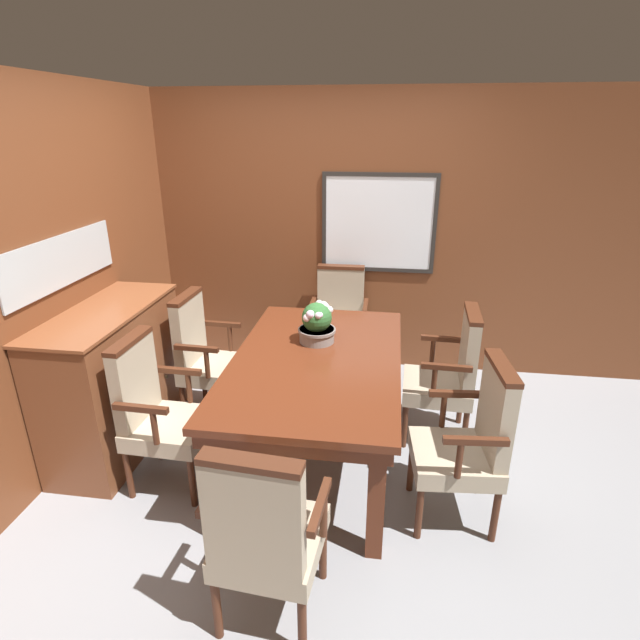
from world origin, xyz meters
name	(u,v)px	position (x,y,z in m)	size (l,w,h in m)	color
ground_plane	(299,468)	(0.00, 0.00, 0.00)	(14.00, 14.00, 0.00)	gray
wall_back	(332,235)	(0.00, 1.70, 1.23)	(7.20, 0.08, 2.45)	brown
wall_left	(46,284)	(-1.59, 0.00, 1.23)	(0.08, 7.20, 2.45)	brown
dining_table	(317,371)	(0.10, 0.15, 0.67)	(1.07, 1.78, 0.76)	#562614
chair_left_far	(205,354)	(-0.83, 0.58, 0.52)	(0.49, 0.52, 0.99)	#472314
chair_head_near	(265,533)	(0.06, -1.10, 0.52)	(0.53, 0.51, 0.99)	#472314
chair_head_far	(339,319)	(0.11, 1.44, 0.52)	(0.51, 0.48, 0.99)	#472314
chair_left_near	(156,409)	(-0.84, -0.23, 0.52)	(0.49, 0.51, 0.99)	#472314
chair_right_far	(449,372)	(0.99, 0.53, 0.52)	(0.49, 0.52, 0.99)	#472314
chair_right_near	(471,439)	(1.03, -0.27, 0.52)	(0.51, 0.53, 0.99)	#472314
potted_plant	(317,324)	(0.06, 0.40, 0.89)	(0.26, 0.26, 0.29)	gray
sideboard_cabinet	(115,378)	(-1.32, 0.13, 0.51)	(0.50, 1.22, 1.02)	brown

